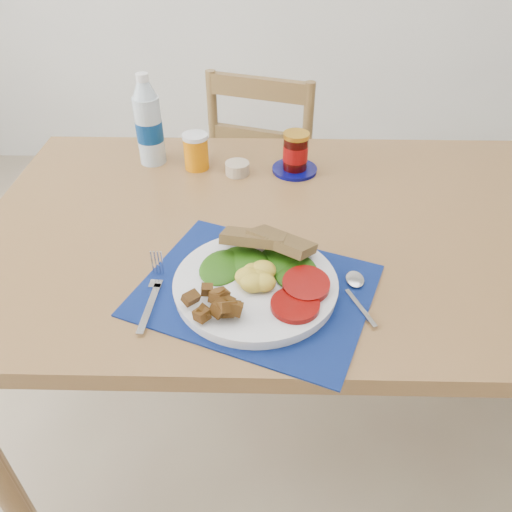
{
  "coord_description": "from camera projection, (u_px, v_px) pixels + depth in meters",
  "views": [
    {
      "loc": [
        -0.04,
        -0.76,
        1.4
      ],
      "look_at": [
        -0.06,
        0.0,
        0.8
      ],
      "focal_mm": 35.0,
      "sensor_mm": 36.0,
      "label": 1
    }
  ],
  "objects": [
    {
      "name": "ground",
      "position": [
        276.0,
        472.0,
        1.46
      ],
      "size": [
        4.0,
        4.0,
        0.0
      ],
      "primitive_type": "plane",
      "color": "gray",
      "rests_on": "ground"
    },
    {
      "name": "table",
      "position": [
        282.0,
        250.0,
        1.21
      ],
      "size": [
        1.4,
        0.9,
        0.75
      ],
      "color": "brown",
      "rests_on": "ground"
    },
    {
      "name": "placemat",
      "position": [
        256.0,
        290.0,
        0.97
      ],
      "size": [
        0.53,
        0.47,
        0.0
      ],
      "primitive_type": "cube",
      "rotation": [
        0.0,
        0.0,
        -0.38
      ],
      "color": "black",
      "rests_on": "table"
    },
    {
      "name": "juice_glass",
      "position": [
        196.0,
        152.0,
        1.34
      ],
      "size": [
        0.07,
        0.07,
        0.09
      ],
      "primitive_type": "cylinder",
      "color": "#D37105",
      "rests_on": "table"
    },
    {
      "name": "ramekin",
      "position": [
        237.0,
        168.0,
        1.33
      ],
      "size": [
        0.06,
        0.06,
        0.03
      ],
      "primitive_type": "cylinder",
      "color": "tan",
      "rests_on": "table"
    },
    {
      "name": "jam_on_saucer",
      "position": [
        295.0,
        155.0,
        1.32
      ],
      "size": [
        0.12,
        0.12,
        0.11
      ],
      "color": "#050650",
      "rests_on": "table"
    },
    {
      "name": "breakfast_plate",
      "position": [
        252.0,
        282.0,
        0.95
      ],
      "size": [
        0.31,
        0.31,
        0.08
      ],
      "rotation": [
        0.0,
        0.0,
        -0.31
      ],
      "color": "silver",
      "rests_on": "placemat"
    },
    {
      "name": "chair_far",
      "position": [
        267.0,
        157.0,
        1.86
      ],
      "size": [
        0.49,
        0.48,
        1.07
      ],
      "rotation": [
        0.0,
        0.0,
        2.83
      ],
      "color": "brown",
      "rests_on": "ground"
    },
    {
      "name": "fork",
      "position": [
        154.0,
        292.0,
        0.96
      ],
      "size": [
        0.03,
        0.19,
        0.0
      ],
      "rotation": [
        0.0,
        0.0,
        -0.07
      ],
      "color": "#B2B5BA",
      "rests_on": "placemat"
    },
    {
      "name": "water_bottle",
      "position": [
        149.0,
        125.0,
        1.33
      ],
      "size": [
        0.07,
        0.07,
        0.24
      ],
      "color": "#ADBFCC",
      "rests_on": "table"
    },
    {
      "name": "spoon",
      "position": [
        357.0,
        289.0,
        0.96
      ],
      "size": [
        0.05,
        0.16,
        0.0
      ],
      "rotation": [
        0.0,
        0.0,
        0.38
      ],
      "color": "#B2B5BA",
      "rests_on": "placemat"
    }
  ]
}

